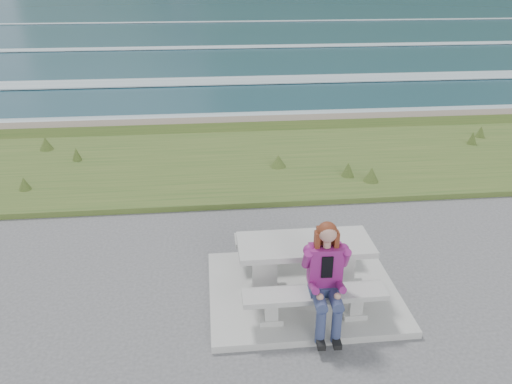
% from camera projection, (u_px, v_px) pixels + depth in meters
% --- Properties ---
extents(concrete_slab, '(2.60, 2.10, 0.10)m').
position_uv_depth(concrete_slab, '(303.00, 291.00, 6.99)').
color(concrete_slab, '#AEAEA9').
rests_on(concrete_slab, ground).
extents(picnic_table, '(1.80, 0.75, 0.75)m').
position_uv_depth(picnic_table, '(305.00, 253.00, 6.72)').
color(picnic_table, '#AEAEA9').
rests_on(picnic_table, concrete_slab).
extents(bench_landward, '(1.80, 0.35, 0.45)m').
position_uv_depth(bench_landward, '(314.00, 299.00, 6.19)').
color(bench_landward, '#AEAEA9').
rests_on(bench_landward, concrete_slab).
extents(bench_seaward, '(1.80, 0.35, 0.45)m').
position_uv_depth(bench_seaward, '(295.00, 241.00, 7.45)').
color(bench_seaward, '#AEAEA9').
rests_on(bench_seaward, concrete_slab).
extents(grass_verge, '(160.00, 4.50, 0.22)m').
position_uv_depth(grass_verge, '(262.00, 164.00, 11.53)').
color(grass_verge, '#345720').
rests_on(grass_verge, ground).
extents(shore_drop, '(160.00, 0.80, 2.20)m').
position_uv_depth(shore_drop, '(251.00, 127.00, 14.14)').
color(shore_drop, '#6F6753').
rests_on(shore_drop, ground).
extents(ocean, '(1600.00, 1600.00, 0.09)m').
position_uv_depth(ocean, '(225.00, 70.00, 30.40)').
color(ocean, '#1E4657').
rests_on(ocean, ground).
extents(seated_woman, '(0.41, 0.71, 1.40)m').
position_uv_depth(seated_woman, '(326.00, 293.00, 6.01)').
color(seated_woman, navy).
rests_on(seated_woman, concrete_slab).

